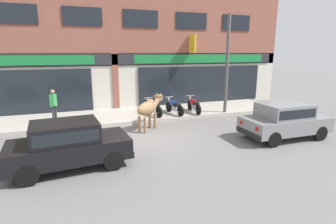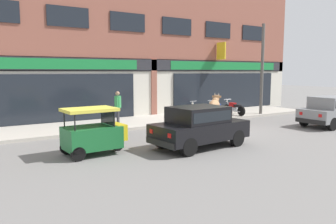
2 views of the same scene
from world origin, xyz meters
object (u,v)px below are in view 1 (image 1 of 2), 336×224
object	(u,v)px
car_1	(284,119)
pedestrian	(53,102)
cow	(148,108)
motorcycle_2	(194,106)
utility_pole	(227,65)
motorcycle_0	(153,108)
car_0	(68,143)
motorcycle_1	(174,107)

from	to	relation	value
car_1	pedestrian	world-z (taller)	pedestrian
cow	motorcycle_2	size ratio (longest dim) A/B	0.94
utility_pole	car_1	bearing A→B (deg)	-89.81
car_1	cow	bearing A→B (deg)	148.30
motorcycle_0	car_0	bearing A→B (deg)	-128.93
car_1	motorcycle_1	distance (m)	5.80
car_0	motorcycle_2	distance (m)	8.32
car_0	pedestrian	bearing A→B (deg)	97.65
motorcycle_0	motorcycle_1	bearing A→B (deg)	-5.36
car_0	pedestrian	xyz separation A→B (m)	(-0.72, 5.39, 0.31)
car_0	utility_pole	bearing A→B (deg)	28.91
motorcycle_0	motorcycle_2	world-z (taller)	same
motorcycle_0	cow	bearing A→B (deg)	-112.08
car_0	car_1	size ratio (longest dim) A/B	1.02
car_0	motorcycle_0	world-z (taller)	car_0
cow	car_1	bearing A→B (deg)	-31.70
motorcycle_2	utility_pole	distance (m)	2.88
cow	motorcycle_2	bearing A→B (deg)	31.75
pedestrian	motorcycle_0	bearing A→B (deg)	-2.00
cow	motorcycle_2	world-z (taller)	cow
motorcycle_2	utility_pole	bearing A→B (deg)	-17.64
car_1	motorcycle_1	size ratio (longest dim) A/B	2.01
car_1	motorcycle_0	xyz separation A→B (m)	(-4.06, 5.14, -0.29)
cow	car_1	world-z (taller)	cow
motorcycle_0	pedestrian	size ratio (longest dim) A/B	1.12
car_1	utility_pole	xyz separation A→B (m)	(-0.02, 4.48, 1.99)
motorcycle_0	motorcycle_1	size ratio (longest dim) A/B	1.00
motorcycle_0	motorcycle_2	bearing A→B (deg)	-2.94
cow	utility_pole	xyz separation A→B (m)	(4.89, 1.45, 1.80)
car_0	utility_pole	size ratio (longest dim) A/B	0.70
cow	motorcycle_0	distance (m)	2.32
car_1	motorcycle_0	bearing A→B (deg)	128.29
car_0	motorcycle_2	size ratio (longest dim) A/B	2.05
cow	motorcycle_1	world-z (taller)	cow
cow	pedestrian	world-z (taller)	pedestrian
motorcycle_2	motorcycle_1	bearing A→B (deg)	179.48
car_1	utility_pole	bearing A→B (deg)	90.19
motorcycle_0	utility_pole	size ratio (longest dim) A/B	0.34
cow	motorcycle_1	size ratio (longest dim) A/B	0.95
cow	car_1	size ratio (longest dim) A/B	0.47
motorcycle_2	utility_pole	world-z (taller)	utility_pole
motorcycle_2	pedestrian	distance (m)	7.32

